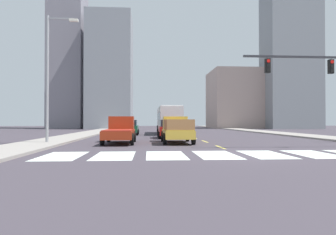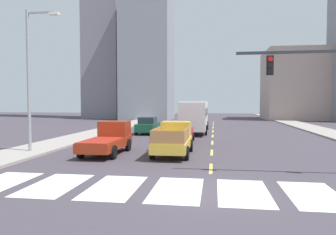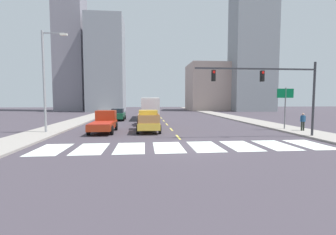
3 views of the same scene
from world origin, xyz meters
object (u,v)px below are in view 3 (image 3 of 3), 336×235
Objects in this scene: city_bus at (150,106)px; pedestrian_waiting at (303,120)px; pickup_stakebed at (148,121)px; traffic_signal_gantry at (276,84)px; direction_sign_green at (285,100)px; sedan_near_right at (118,114)px; sedan_far at (146,118)px; streetlight_left at (46,77)px; pickup_dark at (104,122)px.

city_bus reaches higher than pedestrian_waiting.
traffic_signal_gantry is (9.92, -5.17, 3.29)m from pickup_stakebed.
sedan_near_right is at bearing 143.94° from direction_sign_green.
sedan_far is 0.45× the size of traffic_signal_gantry.
traffic_signal_gantry is at bearing -28.07° from pickup_stakebed.
pedestrian_waiting is (23.24, -1.34, -3.85)m from streetlight_left.
direction_sign_green reaches higher than pickup_stakebed.
sedan_far is at bearing 132.85° from traffic_signal_gantry.
pickup_stakebed is 0.58× the size of streetlight_left.
pickup_dark is 7.16m from sedan_far.
sedan_far is 0.49× the size of streetlight_left.
sedan_near_right is at bearing 108.60° from pickup_stakebed.
sedan_near_right is (-0.07, 12.39, -0.06)m from pickup_dark.
sedan_far is (3.95, 5.97, -0.06)m from pickup_dark.
pickup_dark is 0.53× the size of traffic_signal_gantry.
sedan_far is at bearing 154.75° from direction_sign_green.
city_bus reaches higher than pickup_stakebed.
pickup_stakebed is 9.88m from streetlight_left.
city_bus reaches higher than pickup_dark.
pickup_dark is at bearing 8.20° from streetlight_left.
pickup_stakebed is 1.18× the size of sedan_near_right.
streetlight_left is (-18.89, 4.24, 0.74)m from traffic_signal_gantry.
sedan_near_right is 14.52m from streetlight_left.
streetlight_left is at bearing -110.74° from sedan_near_right.
pedestrian_waiting reaches higher than sedan_near_right.
traffic_signal_gantry is at bearing -63.04° from city_bus.
sedan_far is 16.53m from pedestrian_waiting.
traffic_signal_gantry reaches higher than direction_sign_green.
pickup_dark is at bearing -105.69° from city_bus.
streetlight_left reaches higher than city_bus.
city_bus is 5.38m from sedan_near_right.
sedan_near_right is (-4.64, -2.49, -1.09)m from city_bus.
pickup_stakebed is 14.45m from pedestrian_waiting.
city_bus reaches higher than sedan_near_right.
sedan_near_right is at bearing 119.97° from sedan_far.
direction_sign_green is at bearing -0.02° from pickup_dark.
streetlight_left is 23.60m from pedestrian_waiting.
sedan_far is at bearing -58.72° from sedan_near_right.
sedan_far is 15.25m from traffic_signal_gantry.
traffic_signal_gantry is 5.82m from direction_sign_green.
direction_sign_green reaches higher than sedan_near_right.
sedan_far is at bearing 163.06° from pedestrian_waiting.
pedestrian_waiting is (4.35, 2.90, -3.11)m from traffic_signal_gantry.
pedestrian_waiting is at bearing -31.05° from sedan_far.
traffic_signal_gantry is (14.13, -17.33, 3.37)m from sedan_near_right.
pedestrian_waiting is (0.84, -1.58, -1.92)m from direction_sign_green.
pedestrian_waiting is at bearing -3.30° from streetlight_left.
pickup_dark is 1.18× the size of sedan_far.
pickup_dark is at bearing -177.23° from pickup_stakebed.
traffic_signal_gantry is at bearing -128.14° from direction_sign_green.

